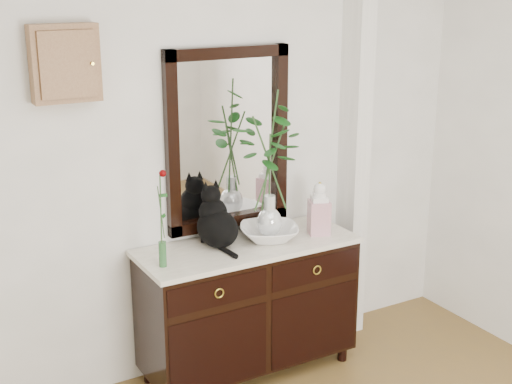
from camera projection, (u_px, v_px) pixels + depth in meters
wall_back at (212, 156)px, 4.25m from camera, size 3.60×0.04×2.70m
pilaster at (355, 140)px, 4.66m from camera, size 0.12×0.20×2.70m
sideboard at (248, 301)px, 4.35m from camera, size 1.33×0.52×0.82m
wall_mirror at (228, 140)px, 4.26m from camera, size 0.80×0.06×1.10m
key_cabinet at (65, 63)px, 3.64m from camera, size 0.35×0.10×0.40m
cat at (217, 217)px, 4.16m from camera, size 0.28×0.33×0.36m
lotus_bowl at (269, 233)px, 4.30m from camera, size 0.46×0.46×0.09m
vase_branches at (270, 164)px, 4.18m from camera, size 0.48×0.48×0.90m
bud_vase_rose at (161, 218)px, 3.83m from camera, size 0.09×0.09×0.56m
ginger_jar at (319, 208)px, 4.36m from camera, size 0.16×0.16×0.34m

